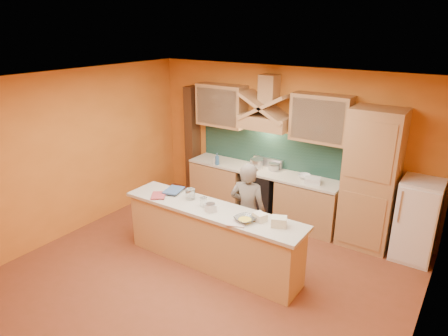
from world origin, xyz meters
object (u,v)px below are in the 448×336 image
Objects in this scene: stove at (261,193)px; person at (248,211)px; kitchen_scale at (211,208)px; mixing_bowl at (245,219)px; fridge at (417,220)px.

person is at bearing -69.59° from stove.
mixing_bowl is at bearing 23.65° from kitchen_scale.
fridge is at bearing 46.60° from mixing_bowl.
stove is 3.28× the size of mixing_bowl.
stove is 0.69× the size of fridge.
kitchen_scale is (0.25, -2.00, 0.55)m from stove.
mixing_bowl reaches higher than stove.
fridge reaches higher than stove.
fridge reaches higher than mixing_bowl.
kitchen_scale reaches higher than stove.
kitchen_scale is at bearing 54.76° from person.
stove is at bearing 119.87° from kitchen_scale.
stove is at bearing 180.00° from fridge.
person is at bearing -147.00° from fridge.
fridge is 2.76m from mixing_bowl.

